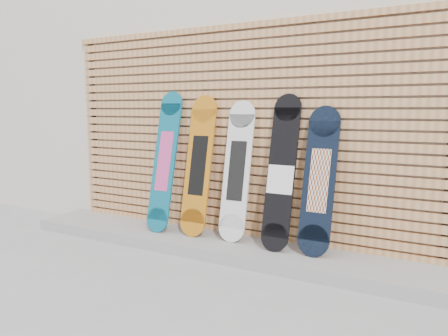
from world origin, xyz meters
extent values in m
plane|color=#959598|center=(0.00, 0.00, 0.00)|extent=(80.00, 80.00, 0.00)
cube|color=beige|center=(0.50, 3.50, 1.80)|extent=(12.00, 5.00, 3.60)
cube|color=gray|center=(-0.15, 0.68, 0.06)|extent=(4.60, 0.70, 0.12)
cube|color=#BE814F|center=(-0.15, 0.97, 0.14)|extent=(4.20, 0.05, 0.08)
cube|color=#BE814F|center=(-0.15, 0.97, 0.23)|extent=(4.20, 0.05, 0.08)
cube|color=#BE814F|center=(-0.15, 0.97, 0.33)|extent=(4.20, 0.05, 0.07)
cube|color=#BE814F|center=(-0.15, 0.97, 0.43)|extent=(4.20, 0.05, 0.07)
cube|color=#BE814F|center=(-0.15, 0.97, 0.53)|extent=(4.20, 0.05, 0.07)
cube|color=#BE814F|center=(-0.15, 0.97, 0.62)|extent=(4.20, 0.05, 0.07)
cube|color=#BE814F|center=(-0.15, 0.97, 0.72)|extent=(4.20, 0.05, 0.07)
cube|color=#BE814F|center=(-0.15, 0.97, 0.82)|extent=(4.20, 0.05, 0.07)
cube|color=#BE814F|center=(-0.15, 0.97, 0.91)|extent=(4.20, 0.05, 0.07)
cube|color=#BE814F|center=(-0.15, 0.97, 1.01)|extent=(4.20, 0.05, 0.08)
cube|color=#BE814F|center=(-0.15, 0.97, 1.11)|extent=(4.20, 0.05, 0.08)
cube|color=#BE814F|center=(-0.15, 0.97, 1.20)|extent=(4.20, 0.05, 0.08)
cube|color=#BE814F|center=(-0.15, 0.97, 1.30)|extent=(4.20, 0.05, 0.08)
cube|color=#BE814F|center=(-0.15, 0.97, 1.40)|extent=(4.20, 0.05, 0.08)
cube|color=#BE814F|center=(-0.15, 0.97, 1.50)|extent=(4.20, 0.05, 0.08)
cube|color=#BE814F|center=(-0.15, 0.97, 1.59)|extent=(4.20, 0.05, 0.08)
cube|color=#BE814F|center=(-0.15, 0.97, 1.69)|extent=(4.20, 0.05, 0.08)
cube|color=#BE814F|center=(-0.15, 0.97, 1.79)|extent=(4.20, 0.05, 0.08)
cube|color=#BE814F|center=(-0.15, 0.97, 1.88)|extent=(4.20, 0.05, 0.08)
cube|color=#BE814F|center=(-0.15, 0.97, 1.98)|extent=(4.20, 0.05, 0.08)
cube|color=#BE814F|center=(-0.15, 0.97, 2.08)|extent=(4.20, 0.05, 0.08)
cube|color=#BE814F|center=(-0.15, 0.97, 2.17)|extent=(4.20, 0.05, 0.08)
cube|color=black|center=(-2.17, 0.99, 1.12)|extent=(0.06, 0.04, 2.23)
cube|color=#BE814F|center=(-0.15, 0.97, 2.26)|extent=(4.26, 0.07, 0.06)
cube|color=#0C5F79|center=(-0.89, 0.75, 0.88)|extent=(0.27, 0.32, 1.25)
cylinder|color=#0C5F79|center=(-0.89, 0.61, 0.25)|extent=(0.27, 0.08, 0.27)
cylinder|color=#0C5F79|center=(-0.89, 0.90, 1.50)|extent=(0.27, 0.08, 0.27)
cube|color=#E35098|center=(-0.89, 0.75, 0.88)|extent=(0.17, 0.18, 0.64)
cube|color=#BC6D14|center=(-0.47, 0.78, 0.85)|extent=(0.30, 0.27, 1.18)
cylinder|color=#BC6D14|center=(-0.47, 0.66, 0.27)|extent=(0.30, 0.08, 0.30)
cylinder|color=#BC6D14|center=(-0.47, 0.90, 1.44)|extent=(0.30, 0.08, 0.30)
cube|color=black|center=(-0.47, 0.78, 0.85)|extent=(0.18, 0.16, 0.62)
cube|color=silver|center=(-0.02, 0.79, 0.82)|extent=(0.29, 0.25, 1.13)
cylinder|color=silver|center=(-0.02, 0.68, 0.26)|extent=(0.29, 0.08, 0.28)
cylinder|color=silver|center=(-0.02, 0.91, 1.39)|extent=(0.29, 0.08, 0.28)
cube|color=black|center=(-0.02, 0.79, 0.82)|extent=(0.18, 0.14, 0.60)
cube|color=black|center=(0.47, 0.76, 0.85)|extent=(0.27, 0.31, 1.21)
cylinder|color=black|center=(0.47, 0.62, 0.25)|extent=(0.27, 0.08, 0.27)
cylinder|color=black|center=(0.47, 0.90, 1.45)|extent=(0.27, 0.08, 0.27)
cube|color=white|center=(0.47, 0.74, 0.78)|extent=(0.26, 0.09, 0.27)
cube|color=black|center=(0.83, 0.78, 0.80)|extent=(0.29, 0.27, 1.07)
cylinder|color=black|center=(0.83, 0.65, 0.26)|extent=(0.29, 0.09, 0.29)
cylinder|color=black|center=(0.83, 0.90, 1.33)|extent=(0.29, 0.09, 0.29)
cube|color=silver|center=(0.83, 0.78, 0.80)|extent=(0.18, 0.16, 0.57)
camera|label=1|loc=(1.97, -3.07, 1.44)|focal=35.00mm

